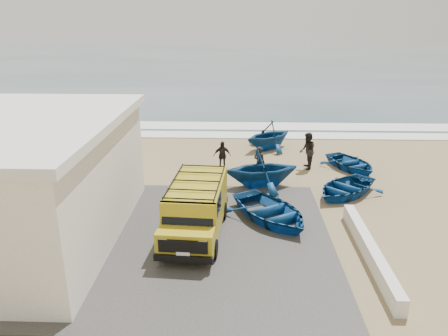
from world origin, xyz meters
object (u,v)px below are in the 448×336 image
object	(u,v)px
fisherman_middle	(307,151)
boat_mid_left	(262,169)
boat_far_left	(269,135)
fisherman_back	(222,156)
boat_near_left	(270,211)
van	(196,207)
boat_near_right	(345,187)
parapet	(370,251)
boat_mid_right	(351,163)
fisherman_front	(259,163)

from	to	relation	value
fisherman_middle	boat_mid_left	bearing A→B (deg)	-43.11
boat_far_left	fisherman_middle	size ratio (longest dim) A/B	1.67
fisherman_middle	fisherman_back	world-z (taller)	fisherman_middle
boat_near_left	van	bearing A→B (deg)	171.04
boat_far_left	fisherman_middle	bearing A→B (deg)	-12.26
boat_near_right	boat_mid_left	world-z (taller)	boat_mid_left
van	parapet	bearing A→B (deg)	-10.39
boat_near_right	boat_far_left	world-z (taller)	boat_far_left
boat_far_left	boat_near_left	bearing A→B (deg)	-42.11
van	boat_mid_right	bearing A→B (deg)	48.92
boat_mid_left	boat_mid_right	bearing A→B (deg)	-74.42
boat_near_right	boat_far_left	size ratio (longest dim) A/B	1.10
fisherman_middle	fisherman_front	bearing A→B (deg)	-55.31
boat_near_left	boat_mid_right	bearing A→B (deg)	21.49
boat_near_left	boat_near_right	bearing A→B (deg)	5.64
fisherman_middle	parapet	bearing A→B (deg)	5.92
boat_near_right	fisherman_back	size ratio (longest dim) A/B	2.33
boat_near_left	fisherman_back	size ratio (longest dim) A/B	2.61
boat_near_right	boat_mid_left	xyz separation A→B (m)	(-3.60, 0.88, 0.52)
van	boat_mid_left	bearing A→B (deg)	65.38
van	fisherman_front	size ratio (longest dim) A/B	2.87
boat_mid_left	boat_mid_right	size ratio (longest dim) A/B	1.05
boat_far_left	fisherman_front	distance (m)	5.18
van	fisherman_middle	size ratio (longest dim) A/B	2.52
parapet	fisherman_middle	distance (m)	8.74
van	fisherman_middle	bearing A→B (deg)	59.36
parapet	fisherman_back	world-z (taller)	fisherman_back
van	fisherman_front	world-z (taller)	van
boat_near_right	boat_mid_left	distance (m)	3.75
boat_mid_left	boat_far_left	size ratio (longest dim) A/B	1.06
boat_mid_right	fisherman_back	distance (m)	6.58
fisherman_front	fisherman_middle	bearing A→B (deg)	-112.46
fisherman_back	van	bearing A→B (deg)	-103.05
boat_near_right	fisherman_middle	xyz separation A→B (m)	(-1.18, 3.41, 0.58)
boat_mid_right	fisherman_back	bearing A→B (deg)	156.71
boat_near_left	fisherman_back	bearing A→B (deg)	77.96
van	boat_mid_left	size ratio (longest dim) A/B	1.43
fisherman_middle	fisherman_back	distance (m)	4.33
boat_near_left	fisherman_middle	bearing A→B (deg)	37.75
boat_mid_left	fisherman_front	bearing A→B (deg)	-8.33
boat_far_left	fisherman_front	xyz separation A→B (m)	(-0.76, -5.12, -0.00)
van	boat_mid_left	xyz separation A→B (m)	(2.55, 4.66, -0.19)
boat_near_right	van	bearing A→B (deg)	-104.13
parapet	boat_near_left	xyz separation A→B (m)	(-3.04, 2.64, 0.13)
parapet	van	world-z (taller)	van
boat_far_left	parapet	bearing A→B (deg)	-27.27
boat_mid_right	fisherman_front	size ratio (longest dim) A/B	1.92
boat_mid_right	fisherman_front	world-z (taller)	fisherman_front
fisherman_front	boat_mid_left	bearing A→B (deg)	128.06
van	boat_near_right	xyz separation A→B (m)	(6.15, 3.78, -0.71)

